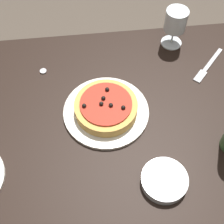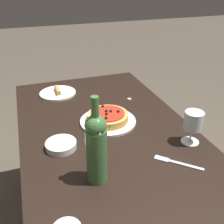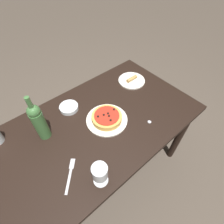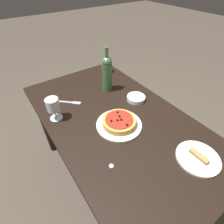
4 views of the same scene
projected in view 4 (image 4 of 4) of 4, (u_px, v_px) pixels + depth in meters
The scene contains 11 objects.
ground_plane at pixel (115, 177), 1.64m from camera, with size 14.00×14.00×0.00m, color #4C4238.
dining_table at pixel (116, 128), 1.20m from camera, with size 1.42×0.82×0.76m.
dinner_plate at pixel (119, 125), 1.08m from camera, with size 0.28×0.28×0.01m.
pizza at pixel (119, 122), 1.06m from camera, with size 0.20×0.20×0.05m.
wine_glass at pixel (53, 105), 1.06m from camera, with size 0.08×0.08×0.15m.
wine_bottle at pixel (107, 73), 1.29m from camera, with size 0.08×0.08×0.34m.
water_cup at pixel (106, 67), 1.57m from camera, with size 0.08×0.08×0.09m.
side_bowl at pixel (136, 98), 1.27m from camera, with size 0.13×0.13×0.03m.
fork at pixel (69, 102), 1.25m from camera, with size 0.15×0.16×0.00m.
side_plate at pixel (198, 158), 0.89m from camera, with size 0.22×0.22×0.04m.
bottle_cap at pixel (111, 166), 0.86m from camera, with size 0.02×0.02×0.01m.
Camera 4 is at (-0.67, 0.50, 1.54)m, focal length 28.00 mm.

